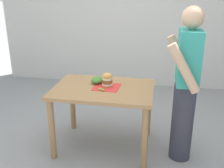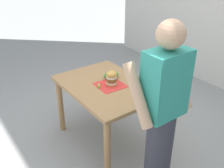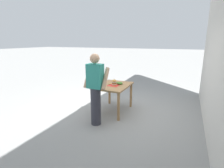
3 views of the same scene
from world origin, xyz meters
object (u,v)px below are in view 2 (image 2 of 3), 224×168
Objects in this scene: patio_table at (107,94)px; side_salad at (111,75)px; sandwich at (112,78)px; pickle_spear at (99,86)px; diner_across_table at (162,115)px.

side_salad reaches higher than patio_table.
sandwich reaches higher than side_salad.
patio_table is 0.18m from pickle_spear.
side_salad is at bearing -124.53° from sandwich.
sandwich is 0.16m from pickle_spear.
pickle_spear is 0.27m from side_salad.
side_salad is at bearing -101.49° from diner_across_table.
diner_across_table is at bearing 92.36° from pickle_spear.
diner_across_table is at bearing 78.51° from side_salad.
sandwich is 0.18m from side_salad.
sandwich is at bearing 135.90° from patio_table.
pickle_spear is (0.14, -0.03, -0.07)m from sandwich.
side_salad is at bearing -142.29° from patio_table.
patio_table is 15.33× the size of pickle_spear.
sandwich reaches higher than pickle_spear.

